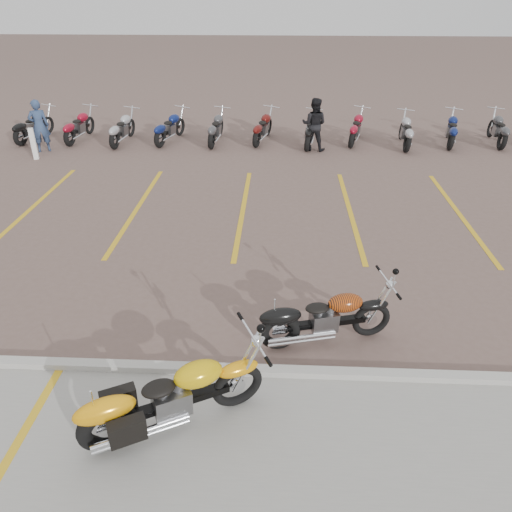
{
  "coord_description": "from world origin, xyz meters",
  "views": [
    {
      "loc": [
        0.89,
        -7.59,
        5.09
      ],
      "look_at": [
        0.51,
        0.24,
        0.75
      ],
      "focal_mm": 35.0,
      "sensor_mm": 36.0,
      "label": 1
    }
  ],
  "objects_px": {
    "yellow_cruiser": "(169,398)",
    "person_a": "(39,126)",
    "bollard": "(33,144)",
    "flame_cruiser": "(323,320)",
    "person_b": "(314,124)"
  },
  "relations": [
    {
      "from": "person_a",
      "to": "bollard",
      "type": "xyz_separation_m",
      "value": [
        0.1,
        -0.84,
        -0.36
      ]
    },
    {
      "from": "yellow_cruiser",
      "to": "person_a",
      "type": "relative_size",
      "value": 1.29
    },
    {
      "from": "person_a",
      "to": "yellow_cruiser",
      "type": "bearing_deg",
      "value": 95.42
    },
    {
      "from": "bollard",
      "to": "person_a",
      "type": "bearing_deg",
      "value": 96.88
    },
    {
      "from": "yellow_cruiser",
      "to": "flame_cruiser",
      "type": "distance_m",
      "value": 2.75
    },
    {
      "from": "flame_cruiser",
      "to": "person_b",
      "type": "bearing_deg",
      "value": 73.57
    },
    {
      "from": "yellow_cruiser",
      "to": "flame_cruiser",
      "type": "height_order",
      "value": "yellow_cruiser"
    },
    {
      "from": "flame_cruiser",
      "to": "person_b",
      "type": "xyz_separation_m",
      "value": [
        0.4,
        10.43,
        0.43
      ]
    },
    {
      "from": "person_a",
      "to": "bollard",
      "type": "height_order",
      "value": "person_a"
    },
    {
      "from": "yellow_cruiser",
      "to": "bollard",
      "type": "relative_size",
      "value": 2.22
    },
    {
      "from": "flame_cruiser",
      "to": "person_b",
      "type": "distance_m",
      "value": 10.44
    },
    {
      "from": "person_b",
      "to": "flame_cruiser",
      "type": "bearing_deg",
      "value": 102.48
    },
    {
      "from": "yellow_cruiser",
      "to": "bollard",
      "type": "bearing_deg",
      "value": 93.9
    },
    {
      "from": "yellow_cruiser",
      "to": "person_b",
      "type": "xyz_separation_m",
      "value": [
        2.45,
        12.26,
        0.37
      ]
    },
    {
      "from": "flame_cruiser",
      "to": "yellow_cruiser",
      "type": "bearing_deg",
      "value": -152.5
    }
  ]
}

